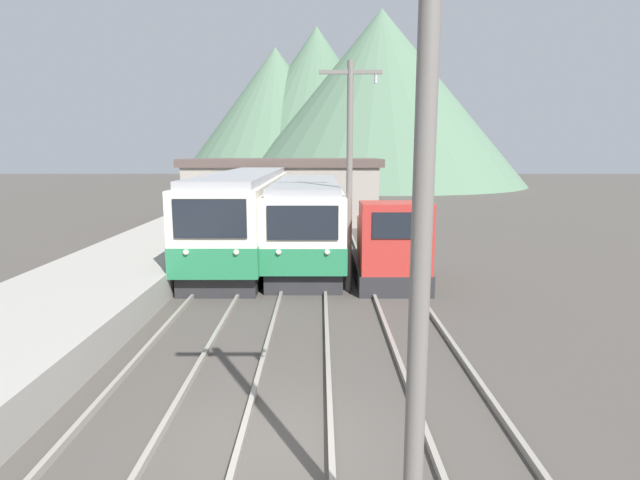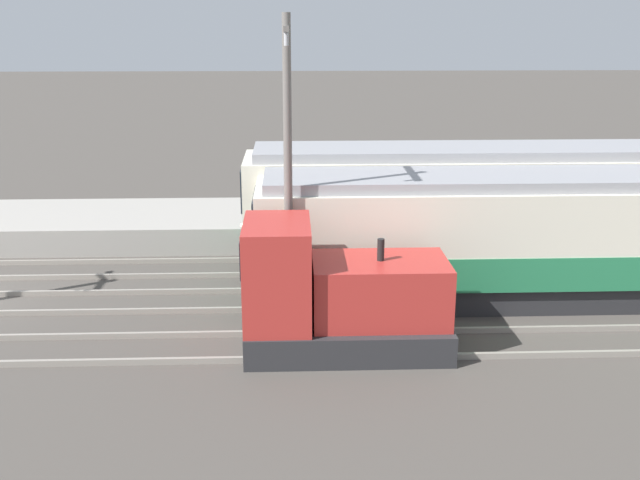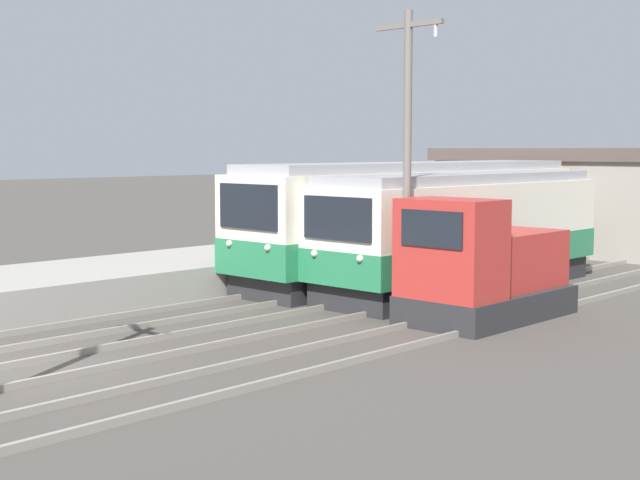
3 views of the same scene
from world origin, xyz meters
name	(u,v)px [view 3 (image 3 of 3)]	position (x,y,z in m)	size (l,w,h in m)	color
ground_plane	(27,373)	(0.00, 0.00, 0.00)	(200.00, 200.00, 0.00)	#47423D
track_center	(32,371)	(0.20, 0.00, 0.07)	(1.54, 60.00, 0.14)	gray
track_right	(125,403)	(3.20, 0.00, 0.07)	(1.54, 60.00, 0.14)	gray
commuter_train_left	(418,223)	(-2.60, 15.21, 1.72)	(2.84, 14.89, 3.72)	#28282B
commuter_train_center	(462,236)	(0.20, 13.68, 1.61)	(2.84, 10.92, 3.44)	#28282B
shunting_locomotive	(482,271)	(3.20, 10.19, 1.21)	(2.40, 4.65, 3.00)	#28282B
catenary_mast_mid	(408,153)	(1.71, 9.15, 4.04)	(2.00, 0.20, 7.43)	slate
station_building	(599,199)	(-1.68, 26.00, 2.11)	(12.60, 6.30, 4.18)	gray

